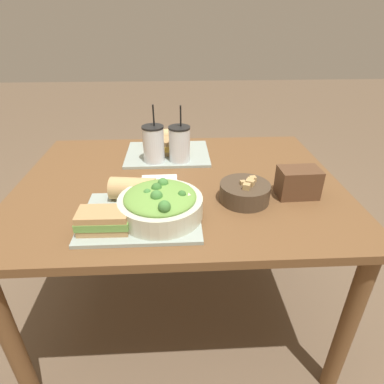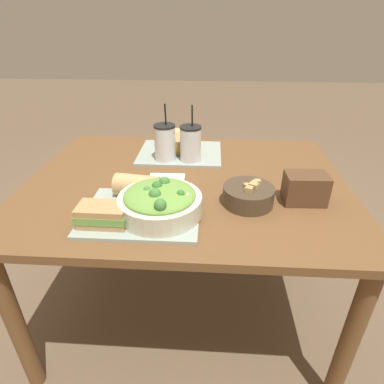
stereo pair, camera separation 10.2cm
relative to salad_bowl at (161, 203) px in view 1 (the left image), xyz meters
name	(u,v)px [view 1 (the left image)]	position (x,y,z in m)	size (l,w,h in m)	color
ground_plane	(182,304)	(0.06, 0.27, -0.76)	(12.00, 12.00, 0.00)	brown
dining_table	(180,200)	(0.06, 0.27, -0.15)	(1.26, 0.97, 0.70)	brown
tray_near	(142,216)	(-0.06, 0.01, -0.05)	(0.38, 0.30, 0.01)	#99A89E
tray_far	(168,154)	(0.01, 0.53, -0.05)	(0.38, 0.30, 0.01)	#99A89E
salad_bowl	(161,203)	(0.00, 0.00, 0.00)	(0.27, 0.27, 0.11)	beige
soup_bowl	(245,192)	(0.29, 0.10, -0.02)	(0.18, 0.18, 0.08)	#473828
sandwich_near	(104,220)	(-0.17, -0.07, -0.01)	(0.16, 0.09, 0.06)	tan
baguette_near	(134,189)	(-0.10, 0.11, -0.01)	(0.16, 0.10, 0.08)	tan
sandwich_far	(169,146)	(0.02, 0.53, -0.01)	(0.16, 0.12, 0.06)	tan
baguette_far	(163,137)	(-0.01, 0.63, -0.01)	(0.15, 0.08, 0.08)	tan
drink_cup_dark	(154,145)	(-0.04, 0.44, 0.03)	(0.09, 0.09, 0.25)	silver
drink_cup_red	(180,145)	(0.07, 0.44, 0.03)	(0.09, 0.09, 0.24)	silver
chip_bag	(298,183)	(0.48, 0.13, -0.01)	(0.15, 0.10, 0.11)	brown
napkin_folded	(159,180)	(-0.02, 0.27, -0.06)	(0.14, 0.10, 0.00)	silver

